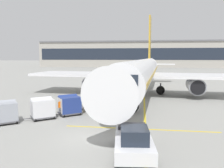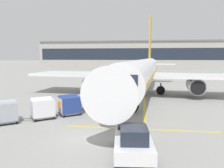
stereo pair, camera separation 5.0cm
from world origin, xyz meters
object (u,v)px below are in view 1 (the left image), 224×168
Objects in this scene: baggage_cart_third at (5,112)px; safety_cone_wingtip at (101,92)px; ground_crew_by_loader at (84,103)px; ground_crew_wingwalker at (91,100)px; pushback_tug at (134,141)px; parked_airplane at (142,72)px; baggage_cart_lead at (69,105)px; belt_loader at (98,101)px; safety_cone_engine_keepout at (99,98)px; ground_crew_by_carts at (61,106)px; ground_crew_marshaller at (63,102)px; baggage_cart_second at (43,108)px.

baggage_cart_third is 16.06m from safety_cone_wingtip.
ground_crew_wingwalker is at bearing 78.83° from ground_crew_by_loader.
parked_airplane is at bearing 88.76° from pushback_tug.
baggage_cart_lead reaches higher than pushback_tug.
ground_crew_wingwalker is at bearing -141.52° from belt_loader.
pushback_tug is at bearing -71.76° from safety_cone_engine_keepout.
safety_cone_engine_keepout is (2.06, 7.77, -0.62)m from ground_crew_by_carts.
ground_crew_marshaller is (-3.23, -1.91, 0.15)m from belt_loader.
baggage_cart_lead is (-6.98, -12.45, -2.40)m from parked_airplane.
baggage_cart_second is 13.62m from safety_cone_wingtip.
ground_crew_by_loader is (-0.98, -2.19, 0.15)m from belt_loader.
baggage_cart_second is at bearing -130.47° from ground_crew_wingwalker.
parked_airplane reaches higher than ground_crew_by_carts.
safety_cone_engine_keepout is at bearing 99.64° from belt_loader.
safety_cone_wingtip is (-5.52, 19.79, -0.46)m from pushback_tug.
ground_crew_marshaller is at bearing -112.71° from safety_cone_engine_keepout.
safety_cone_wingtip is at bearing 82.65° from ground_crew_by_carts.
baggage_cart_lead is 1.52× the size of ground_crew_by_carts.
ground_crew_marshaller is (-7.56, 9.25, 0.17)m from pushback_tug.
ground_crew_by_loader is (1.22, 0.77, -0.00)m from baggage_cart_lead.
ground_crew_by_loader is at bearing -116.25° from parked_airplane.
safety_cone_wingtip is at bearing 91.08° from ground_crew_by_loader.
belt_loader is 2.40m from ground_crew_by_loader.
safety_cone_wingtip is (-0.20, 10.82, -0.63)m from ground_crew_by_loader.
parked_airplane is at bearing 54.22° from baggage_cart_third.
belt_loader is 1.76× the size of baggage_cart_lead.
baggage_cart_second is 3.52× the size of safety_cone_wingtip.
baggage_cart_lead is 1.52× the size of ground_crew_by_loader.
ground_crew_by_carts is (-1.79, -1.45, 0.00)m from ground_crew_by_loader.
pushback_tug is at bearing -51.42° from baggage_cart_lead.
safety_cone_engine_keepout is at bearing -135.65° from parked_airplane.
ground_crew_wingwalker is (-5.43, -10.00, -2.40)m from parked_airplane.
ground_crew_by_loader is at bearing 37.54° from baggage_cart_second.
pushback_tug is 2.63× the size of ground_crew_wingwalker.
safety_cone_wingtip is at bearing 77.33° from baggage_cart_second.
baggage_cart_lead is at bearing -101.92° from safety_cone_engine_keepout.
parked_airplane is 14.13m from ground_crew_marshaller.
ground_crew_by_loader is 10.84m from safety_cone_wingtip.
baggage_cart_second reaches higher than safety_cone_engine_keepout.
baggage_cart_third reaches higher than safety_cone_wingtip.
baggage_cart_lead is (-2.20, -2.96, 0.15)m from belt_loader.
ground_crew_by_carts reaches higher than safety_cone_wingtip.
pushback_tug is 16.10m from safety_cone_engine_keepout.
ground_crew_marshaller is at bearing 71.06° from baggage_cart_second.
pushback_tug reaches higher than ground_crew_marshaller.
baggage_cart_lead is 2.58m from baggage_cart_second.
baggage_cart_second is 1.52× the size of ground_crew_by_carts.
ground_crew_wingwalker is (0.33, 1.67, 0.00)m from ground_crew_by_loader.
baggage_cart_third is at bearing -119.58° from safety_cone_engine_keepout.
safety_cone_engine_keepout is (3.46, 8.77, -0.62)m from baggage_cart_second.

